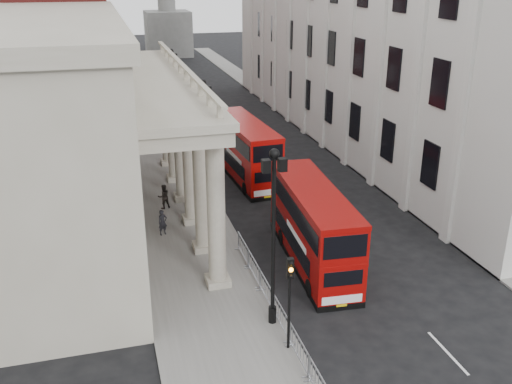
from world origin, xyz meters
TOP-DOWN VIEW (x-y plane):
  - ground at (0.00, 0.00)m, footprint 260.00×260.00m
  - sidewalk_west at (-3.00, 30.00)m, footprint 6.00×140.00m
  - sidewalk_east at (13.50, 30.00)m, footprint 3.00×140.00m
  - kerb at (-0.05, 30.00)m, footprint 0.20×140.00m
  - portico_building at (-10.50, 18.00)m, footprint 9.00×28.00m
  - brick_building at (-10.50, 48.00)m, footprint 9.00×32.00m
  - west_building_far at (-10.50, 80.00)m, footprint 9.00×30.00m
  - east_building at (16.00, 32.00)m, footprint 8.00×55.00m
  - lamp_post_south at (-0.60, 4.00)m, footprint 1.05×0.44m
  - lamp_post_mid at (-0.60, 20.00)m, footprint 1.05×0.44m
  - lamp_post_north at (-0.60, 36.00)m, footprint 1.05×0.44m
  - traffic_light at (-0.50, 1.98)m, footprint 0.28×0.33m
  - crowd_barriers at (-0.35, 2.23)m, footprint 0.50×18.75m
  - bus_near at (3.26, 9.16)m, footprint 3.13×10.21m
  - bus_far at (3.15, 23.48)m, footprint 3.06×10.42m
  - pedestrian_a at (-4.33, 14.61)m, footprint 0.68×0.57m
  - pedestrian_b at (-3.77, 18.70)m, footprint 0.95×0.81m
  - pedestrian_c at (-2.02, 17.85)m, footprint 0.94×0.81m

SIDE VIEW (x-z plane):
  - ground at x=0.00m, z-range 0.00..0.00m
  - sidewalk_west at x=-3.00m, z-range 0.00..0.12m
  - sidewalk_east at x=13.50m, z-range 0.00..0.12m
  - kerb at x=-0.05m, z-range 0.00..0.14m
  - crowd_barriers at x=-0.35m, z-range 0.12..1.22m
  - pedestrian_a at x=-4.33m, z-range 0.12..1.71m
  - pedestrian_c at x=-2.02m, z-range 0.12..1.75m
  - pedestrian_b at x=-3.77m, z-range 0.12..1.81m
  - bus_near at x=3.26m, z-range 0.10..4.44m
  - bus_far at x=3.15m, z-range 0.10..4.55m
  - traffic_light at x=-0.50m, z-range 0.96..5.26m
  - lamp_post_south at x=-0.60m, z-range 0.75..9.07m
  - lamp_post_mid at x=-0.60m, z-range 0.75..9.07m
  - lamp_post_north at x=-0.60m, z-range 0.75..9.07m
  - portico_building at x=-10.50m, z-range 0.00..12.00m
  - west_building_far at x=-10.50m, z-range 0.00..20.00m
  - brick_building at x=-10.50m, z-range 0.00..22.00m
  - east_building at x=16.00m, z-range 0.00..25.00m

